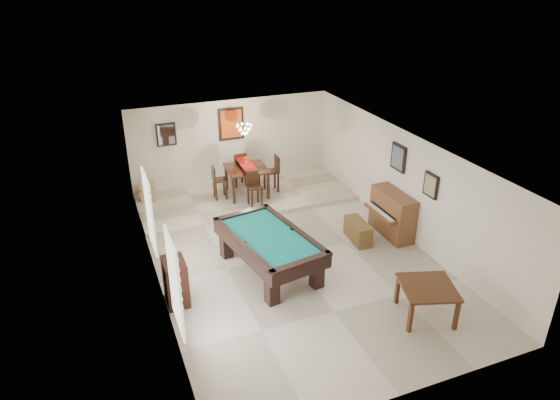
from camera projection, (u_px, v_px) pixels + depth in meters
ground_plane at (289, 255)px, 11.61m from camera, size 6.00×9.00×0.02m
wall_back at (232, 143)px, 14.82m from camera, size 6.00×0.04×2.60m
wall_front at (409, 331)px, 7.27m from camera, size 6.00×0.04×2.60m
wall_left at (153, 229)px, 10.04m from camera, size 0.04×9.00×2.60m
wall_right at (404, 185)px, 12.04m from camera, size 0.04×9.00×2.60m
ceiling at (291, 149)px, 10.48m from camera, size 6.00×9.00×0.04m
dining_step at (246, 197)px, 14.30m from camera, size 6.00×2.50×0.12m
window_left_front at (175, 283)px, 8.17m from camera, size 0.06×1.00×1.70m
window_left_rear at (149, 212)px, 10.51m from camera, size 0.06×1.00×1.70m
pool_table at (269, 254)px, 10.83m from camera, size 1.84×2.80×0.87m
square_table at (426, 301)px, 9.47m from camera, size 1.24×1.24×0.68m
upright_piano at (388, 215)px, 12.22m from camera, size 0.76×1.35×1.12m
piano_bench at (358, 231)px, 12.11m from camera, size 0.43×0.93×0.50m
apothecary_chest at (176, 282)px, 9.80m from camera, size 0.42×0.64×0.95m
dining_table at (247, 179)px, 14.17m from camera, size 1.20×1.20×0.93m
flower_vase at (246, 160)px, 13.92m from camera, size 0.16×0.16×0.21m
dining_chair_south at (255, 189)px, 13.49m from camera, size 0.37×0.37×0.96m
dining_chair_north at (239, 169)px, 14.73m from camera, size 0.42×0.42×1.05m
dining_chair_west at (220, 182)px, 13.92m from camera, size 0.38×0.38×0.96m
dining_chair_east at (271, 174)px, 14.35m from camera, size 0.41×0.41×1.05m
corner_bench at (148, 191)px, 14.00m from camera, size 0.45×0.53×0.43m
chandelier at (244, 126)px, 13.34m from camera, size 0.44×0.44×0.60m
back_painting at (231, 124)px, 14.53m from camera, size 0.75×0.06×0.95m
back_mirror at (166, 135)px, 13.94m from camera, size 0.55×0.06×0.65m
right_picture_upper at (399, 157)px, 12.02m from camera, size 0.06×0.55×0.65m
right_picture_lower at (431, 185)px, 11.02m from camera, size 0.06×0.45×0.55m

